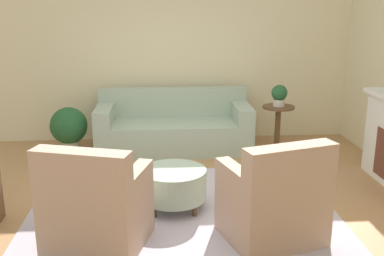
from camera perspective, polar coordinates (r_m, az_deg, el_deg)
name	(u,v)px	position (r m, az deg, el deg)	size (l,w,h in m)	color
ground_plane	(182,207)	(5.00, -1.27, -10.05)	(16.00, 16.00, 0.00)	#AD7F51
wall_back	(173,53)	(7.27, -2.47, 9.53)	(9.33, 0.12, 2.80)	beige
rug	(182,207)	(5.00, -1.27, -10.00)	(3.27, 2.32, 0.01)	#BCB2C1
couch	(174,128)	(6.83, -2.33, -0.05)	(2.29, 0.91, 0.89)	#9EB29E
armchair_left	(95,209)	(4.17, -12.22, -10.00)	(1.01, 0.95, 0.99)	tan
armchair_right	(275,203)	(4.26, 10.48, -9.36)	(1.01, 0.95, 0.99)	tan
ottoman_table	(174,184)	(4.87, -2.35, -7.09)	(0.71, 0.71, 0.44)	#9EB29E
side_table	(278,122)	(6.79, 10.84, 0.80)	(0.47, 0.47, 0.70)	brown
potted_plant_on_side_table	(279,95)	(6.70, 11.02, 4.17)	(0.23, 0.23, 0.32)	beige
potted_plant_floor	(69,127)	(6.87, -15.37, 0.10)	(0.55, 0.55, 0.69)	beige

